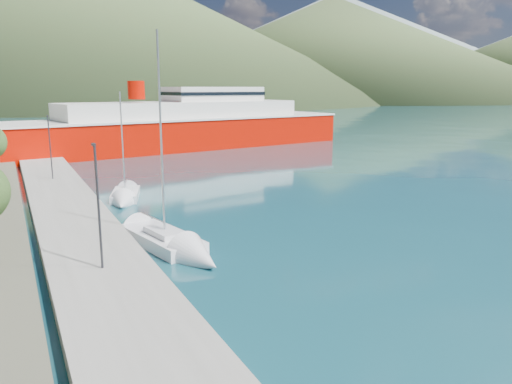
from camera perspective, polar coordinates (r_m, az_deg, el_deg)
ground at (r=132.12m, az=-21.17°, el=6.97°), size 1400.00×1400.00×0.00m
quay at (r=38.43m, az=-20.45°, el=-2.47°), size 5.00×88.00×0.80m
hills_far at (r=651.36m, az=-13.62°, el=17.51°), size 1480.00×900.00×180.00m
hills_near at (r=401.29m, az=-10.91°, el=17.32°), size 1010.00×520.00×115.00m
lamp_posts at (r=26.33m, az=-18.16°, el=-0.42°), size 0.15×49.76×6.06m
sailboat_near at (r=29.12m, az=-8.62°, el=-6.47°), size 4.35×9.70×13.52m
sailboat_mid at (r=42.97m, az=-14.85°, el=-0.81°), size 4.04×7.10×9.94m
ferry at (r=80.25m, az=-8.14°, el=7.38°), size 56.24×20.52×10.94m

